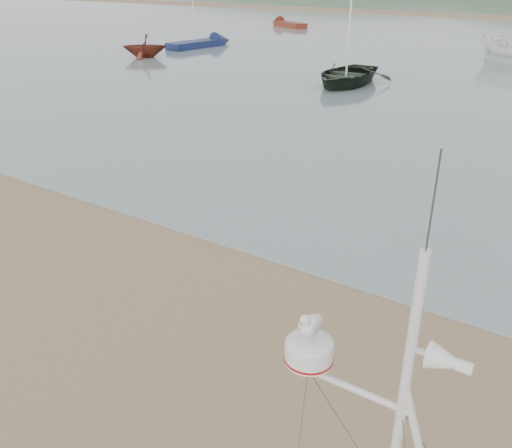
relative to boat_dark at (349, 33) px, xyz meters
The scene contains 5 objects.
ground 22.93m from the boat_dark, 73.92° to the right, with size 560.00×560.00×0.00m, color #80644A.
boat_dark is the anchor object (origin of this frame).
boat_red 15.52m from the boat_dark, behind, with size 2.49×1.52×2.88m, color maroon.
dinghy_red_far 31.31m from the boat_dark, 127.09° to the left, with size 5.65×3.78×1.37m.
sailboat_blue_near 17.70m from the boat_dark, 151.97° to the left, with size 2.37×6.17×6.01m.
Camera 1 is at (5.64, -4.45, 5.60)m, focal length 38.00 mm.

